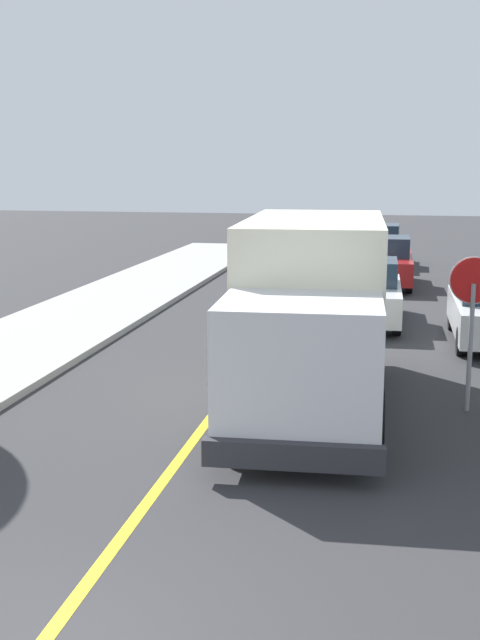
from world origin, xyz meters
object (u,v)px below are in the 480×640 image
(parked_car_mid, at_px, (385,263))
(stop_sign, at_px, (473,304))
(parked_car_near, at_px, (366,293))
(parked_car_far, at_px, (379,246))
(box_truck, at_px, (312,304))

(parked_car_mid, distance_m, stop_sign, 14.25)
(parked_car_mid, bearing_deg, parked_car_near, -93.21)
(stop_sign, bearing_deg, parked_car_mid, 96.77)
(parked_car_near, height_order, parked_car_far, same)
(parked_car_mid, distance_m, parked_car_far, 5.57)
(parked_car_mid, relative_size, stop_sign, 1.67)
(parked_car_far, height_order, stop_sign, stop_sign)
(parked_car_far, bearing_deg, parked_car_mid, -86.27)
(parked_car_near, bearing_deg, parked_car_mid, 86.79)
(parked_car_far, bearing_deg, box_truck, -91.91)
(parked_car_mid, height_order, parked_car_far, same)
(parked_car_far, bearing_deg, parked_car_near, -90.06)
(parked_car_far, distance_m, stop_sign, 19.80)
(stop_sign, bearing_deg, parked_car_far, 95.91)
(box_truck, distance_m, stop_sign, 2.69)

